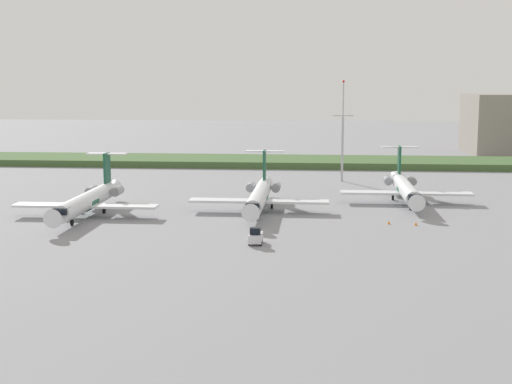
{
  "coord_description": "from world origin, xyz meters",
  "views": [
    {
      "loc": [
        10.21,
        -107.05,
        21.19
      ],
      "look_at": [
        0.0,
        9.45,
        3.0
      ],
      "focal_mm": 50.14,
      "sensor_mm": 36.0,
      "label": 1
    }
  ],
  "objects": [
    {
      "name": "grass_berm",
      "position": [
        0.0,
        74.5,
        0.83
      ],
      "size": [
        320.0,
        20.0,
        1.66
      ],
      "primitive_type": "cube",
      "color": "#426033",
      "rests_on": "ground"
    },
    {
      "name": "regional_jet_nearest",
      "position": [
        -26.1,
        2.16,
        2.54
      ],
      "size": [
        22.81,
        31.0,
        9.0
      ],
      "color": "silver",
      "rests_on": "ground"
    },
    {
      "name": "safety_cone_front_marker",
      "position": [
        20.89,
        -0.78,
        0.28
      ],
      "size": [
        0.44,
        0.44,
        0.55
      ],
      "primitive_type": "cone",
      "color": "orange",
      "rests_on": "ground"
    },
    {
      "name": "regional_jet_third",
      "position": [
        25.59,
        19.56,
        2.54
      ],
      "size": [
        22.81,
        31.0,
        9.0
      ],
      "color": "silver",
      "rests_on": "ground"
    },
    {
      "name": "ground_plane",
      "position": [
        0.0,
        30.0,
        0.0
      ],
      "size": [
        500.0,
        500.0,
        0.0
      ],
      "primitive_type": "plane",
      "color": "gray"
    },
    {
      "name": "baggage_tug",
      "position": [
        2.15,
        -15.73,
        1.0
      ],
      "size": [
        1.72,
        3.2,
        2.3
      ],
      "color": "silver",
      "rests_on": "ground"
    },
    {
      "name": "antenna_mast",
      "position": [
        15.3,
        45.11,
        8.91
      ],
      "size": [
        4.4,
        0.5,
        21.39
      ],
      "color": "#B2B2B7",
      "rests_on": "ground"
    },
    {
      "name": "regional_jet_second",
      "position": [
        0.64,
        8.93,
        2.54
      ],
      "size": [
        22.81,
        31.0,
        9.0
      ],
      "color": "silver",
      "rests_on": "ground"
    },
    {
      "name": "safety_cone_mid_marker",
      "position": [
        24.79,
        -1.46,
        0.28
      ],
      "size": [
        0.44,
        0.44,
        0.55
      ],
      "primitive_type": "cone",
      "color": "orange",
      "rests_on": "ground"
    }
  ]
}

